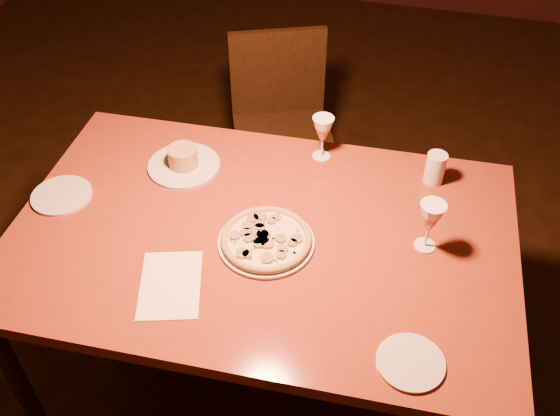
# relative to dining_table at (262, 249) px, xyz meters

# --- Properties ---
(floor) EXTENTS (7.00, 7.00, 0.00)m
(floor) POSITION_rel_dining_table_xyz_m (0.09, -0.03, -0.75)
(floor) COLOR black
(floor) RESTS_ON ground
(dining_table) EXTENTS (1.58, 1.06, 0.83)m
(dining_table) POSITION_rel_dining_table_xyz_m (0.00, 0.00, 0.00)
(dining_table) COLOR maroon
(dining_table) RESTS_ON floor
(chair_far) EXTENTS (0.57, 0.57, 0.90)m
(chair_far) POSITION_rel_dining_table_xyz_m (-0.20, 1.01, -0.24)
(chair_far) COLOR black
(chair_far) RESTS_ON floor
(pizza_plate) EXTENTS (0.29, 0.29, 0.03)m
(pizza_plate) POSITION_rel_dining_table_xyz_m (0.03, -0.04, 0.09)
(pizza_plate) COLOR silver
(pizza_plate) RESTS_ON dining_table
(ramekin_saucer) EXTENTS (0.25, 0.25, 0.08)m
(ramekin_saucer) POSITION_rel_dining_table_xyz_m (-0.34, 0.24, 0.10)
(ramekin_saucer) COLOR silver
(ramekin_saucer) RESTS_ON dining_table
(wine_glass_far) EXTENTS (0.07, 0.07, 0.16)m
(wine_glass_far) POSITION_rel_dining_table_xyz_m (0.10, 0.41, 0.15)
(wine_glass_far) COLOR #BF6B4F
(wine_glass_far) RESTS_ON dining_table
(wine_glass_right) EXTENTS (0.08, 0.08, 0.17)m
(wine_glass_right) POSITION_rel_dining_table_xyz_m (0.49, 0.07, 0.16)
(wine_glass_right) COLOR #BF6B4F
(wine_glass_right) RESTS_ON dining_table
(water_tumbler) EXTENTS (0.07, 0.07, 0.11)m
(water_tumbler) POSITION_rel_dining_table_xyz_m (0.49, 0.38, 0.13)
(water_tumbler) COLOR silver
(water_tumbler) RESTS_ON dining_table
(side_plate_left) EXTENTS (0.20, 0.20, 0.01)m
(side_plate_left) POSITION_rel_dining_table_xyz_m (-0.68, -0.01, 0.08)
(side_plate_left) COLOR silver
(side_plate_left) RESTS_ON dining_table
(side_plate_near) EXTENTS (0.17, 0.17, 0.01)m
(side_plate_near) POSITION_rel_dining_table_xyz_m (0.49, -0.35, 0.08)
(side_plate_near) COLOR silver
(side_plate_near) RESTS_ON dining_table
(menu_card) EXTENTS (0.23, 0.29, 0.00)m
(menu_card) POSITION_rel_dining_table_xyz_m (-0.19, -0.27, 0.07)
(menu_card) COLOR white
(menu_card) RESTS_ON dining_table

